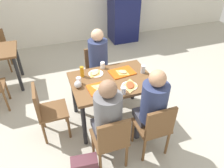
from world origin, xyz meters
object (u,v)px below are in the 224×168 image
plastic_cup_a (103,65)px  drink_fridge (124,5)px  pizza_slice_c (95,73)px  plastic_cup_b (123,91)px  person_far_side (99,60)px  tray_red_near (101,88)px  pizza_slice_a (102,87)px  tray_red_far (122,72)px  main_table (112,85)px  paper_plate_near_edge (130,86)px  chair_near_right (155,127)px  chair_near_left (111,139)px  person_in_red (107,116)px  handbag (85,167)px  person_in_brown_jacket (152,105)px  soda_can (143,69)px  pizza_slice_b (122,72)px  paper_plate_center (96,74)px  chair_far_side (97,68)px  pizza_slice_d (130,85)px  condiment_bottle (82,72)px  plastic_cup_c (79,81)px  chair_left_end (46,109)px  foil_bundle (78,84)px

plastic_cup_a → drink_fridge: bearing=61.5°
pizza_slice_c → plastic_cup_b: plastic_cup_b is taller
person_far_side → tray_red_near: bearing=-104.3°
pizza_slice_a → tray_red_far: bearing=35.2°
main_table → plastic_cup_a: plastic_cup_a is taller
paper_plate_near_edge → drink_fridge: bearing=69.5°
chair_near_right → tray_red_far: bearing=95.4°
chair_near_right → chair_near_left: bearing=180.0°
person_in_red → handbag: person_in_red is taller
person_in_brown_jacket → soda_can: size_ratio=10.28×
person_far_side → pizza_slice_b: person_far_side is taller
paper_plate_center → chair_near_left: bearing=-96.5°
chair_far_side → pizza_slice_d: chair_far_side is taller
paper_plate_near_edge → condiment_bottle: bearing=140.6°
plastic_cup_c → soda_can: soda_can is taller
chair_far_side → pizza_slice_c: bearing=-108.0°
person_in_brown_jacket → condiment_bottle: person_in_brown_jacket is taller
chair_left_end → pizza_slice_d: (1.15, -0.23, 0.28)m
chair_left_end → paper_plate_center: 0.86m
chair_near_left → foil_bundle: size_ratio=8.44×
plastic_cup_c → plastic_cup_a: bearing=33.5°
main_table → chair_near_right: size_ratio=1.38×
person_far_side → pizza_slice_a: bearing=-103.4°
person_in_brown_jacket → pizza_slice_c: person_in_brown_jacket is taller
pizza_slice_b → condiment_bottle: size_ratio=1.35×
chair_near_left → plastic_cup_a: size_ratio=8.44×
chair_left_end → soda_can: bearing=0.8°
plastic_cup_b → condiment_bottle: condiment_bottle is taller
paper_plate_center → plastic_cup_a: 0.20m
person_in_brown_jacket → handbag: person_in_brown_jacket is taller
foil_bundle → chair_near_left: bearing=-75.3°
tray_red_near → pizza_slice_d: (0.38, -0.09, 0.01)m
person_far_side → drink_fridge: drink_fridge is taller
main_table → person_far_side: bearing=90.0°
plastic_cup_b → tray_red_far: bearing=69.8°
paper_plate_near_edge → paper_plate_center: bearing=127.6°
person_far_side → pizza_slice_c: (-0.19, -0.44, 0.03)m
tray_red_far → foil_bundle: foil_bundle is taller
main_table → paper_plate_center: paper_plate_center is taller
tray_red_far → plastic_cup_a: 0.33m
person_in_red → paper_plate_near_edge: size_ratio=5.70×
person_far_side → pizza_slice_d: (0.18, -0.88, 0.03)m
soda_can → foil_bundle: (-0.99, -0.04, -0.01)m
chair_near_right → pizza_slice_d: chair_near_right is taller
plastic_cup_b → condiment_bottle: size_ratio=0.62×
person_in_red → handbag: (-0.35, -0.16, -0.60)m
main_table → drink_fridge: size_ratio=0.61×
chair_left_end → pizza_slice_c: 0.86m
person_in_red → paper_plate_near_edge: person_in_red is taller
tray_red_near → person_far_side: bearing=75.7°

